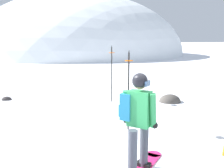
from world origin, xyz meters
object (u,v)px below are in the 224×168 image
snowboarder_main (137,121)px  rock_dark (170,102)px  piste_marker_far (112,70)px  piste_marker_near (129,85)px  rock_mid (7,100)px

snowboarder_main → rock_dark: size_ratio=2.18×
snowboarder_main → piste_marker_far: bearing=83.4°
rock_dark → piste_marker_near: bearing=-132.8°
piste_marker_near → rock_dark: 3.44m
piste_marker_near → piste_marker_far: size_ratio=0.98×
rock_dark → piste_marker_far: bearing=167.0°
snowboarder_main → rock_mid: bearing=118.7°
piste_marker_near → rock_mid: size_ratio=5.49×
piste_marker_near → piste_marker_far: 2.86m
piste_marker_near → piste_marker_far: piste_marker_far is taller
snowboarder_main → rock_dark: bearing=59.4°
snowboarder_main → piste_marker_near: bearing=78.8°
piste_marker_far → rock_dark: (2.05, -0.48, -1.15)m
rock_dark → rock_mid: bearing=165.7°
snowboarder_main → piste_marker_far: 4.94m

